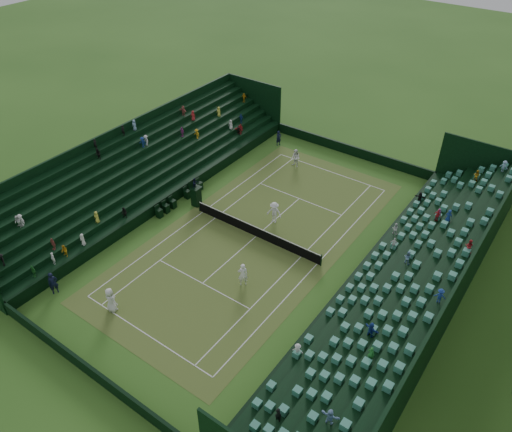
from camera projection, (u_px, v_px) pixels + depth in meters
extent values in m
plane|color=#32611E|center=(256.00, 237.00, 38.90)|extent=(160.00, 160.00, 0.00)
cube|color=#467D29|center=(256.00, 236.00, 38.90)|extent=(12.97, 26.77, 0.01)
cube|color=black|center=(350.00, 150.00, 48.95)|extent=(17.17, 0.20, 1.00)
cube|color=black|center=(93.00, 373.00, 28.25)|extent=(17.17, 0.20, 1.00)
cube|color=black|center=(355.00, 276.00, 34.63)|extent=(0.20, 31.77, 1.00)
cube|color=black|center=(175.00, 196.00, 42.57)|extent=(0.20, 31.77, 1.00)
cube|color=black|center=(362.00, 279.00, 34.39)|extent=(0.80, 32.00, 1.00)
cube|color=black|center=(373.00, 281.00, 33.88)|extent=(0.80, 32.00, 1.45)
cube|color=black|center=(384.00, 284.00, 33.37)|extent=(0.80, 32.00, 1.90)
cube|color=black|center=(396.00, 286.00, 32.87)|extent=(0.80, 32.00, 2.35)
cube|color=black|center=(408.00, 289.00, 32.36)|extent=(0.80, 32.00, 2.80)
cube|color=black|center=(421.00, 291.00, 31.85)|extent=(0.80, 32.00, 3.25)
cube|color=black|center=(434.00, 294.00, 31.34)|extent=(0.80, 32.00, 3.70)
cube|color=black|center=(447.00, 297.00, 30.83)|extent=(0.80, 32.00, 4.15)
cube|color=black|center=(457.00, 296.00, 30.37)|extent=(0.20, 32.00, 4.90)
cube|color=black|center=(171.00, 194.00, 42.81)|extent=(0.80, 32.00, 1.00)
cube|color=black|center=(164.00, 188.00, 43.05)|extent=(0.80, 32.00, 1.45)
cube|color=black|center=(157.00, 183.00, 43.29)|extent=(0.80, 32.00, 1.90)
cube|color=black|center=(150.00, 178.00, 43.53)|extent=(0.80, 32.00, 2.35)
cube|color=black|center=(143.00, 173.00, 43.77)|extent=(0.80, 32.00, 2.80)
cube|color=black|center=(137.00, 168.00, 44.01)|extent=(0.80, 32.00, 3.25)
cube|color=black|center=(130.00, 163.00, 44.25)|extent=(0.80, 32.00, 3.70)
cube|color=black|center=(123.00, 159.00, 44.49)|extent=(0.80, 32.00, 4.15)
cube|color=black|center=(119.00, 153.00, 44.50)|extent=(0.20, 32.00, 4.90)
cylinder|color=black|center=(199.00, 206.00, 41.29)|extent=(0.10, 0.10, 1.06)
cylinder|color=black|center=(321.00, 260.00, 35.87)|extent=(0.10, 0.10, 1.06)
cube|color=black|center=(256.00, 232.00, 38.62)|extent=(11.57, 0.02, 0.86)
cube|color=white|center=(256.00, 227.00, 38.34)|extent=(11.57, 0.04, 0.07)
cube|color=black|center=(196.00, 197.00, 41.82)|extent=(0.66, 0.66, 1.69)
cube|color=black|center=(195.00, 188.00, 41.29)|extent=(0.85, 0.85, 0.09)
cube|color=black|center=(192.00, 183.00, 41.25)|extent=(0.08, 0.85, 0.66)
imported|color=black|center=(195.00, 183.00, 41.00)|extent=(0.40, 0.48, 0.88)
cube|color=black|center=(159.00, 213.00, 40.75)|extent=(0.46, 0.46, 0.74)
cube|color=black|center=(157.00, 208.00, 40.58)|extent=(0.06, 0.46, 0.46)
cube|color=black|center=(166.00, 209.00, 41.27)|extent=(0.46, 0.46, 0.74)
cube|color=black|center=(164.00, 203.00, 41.11)|extent=(0.06, 0.46, 0.46)
cube|color=black|center=(173.00, 204.00, 41.79)|extent=(0.46, 0.46, 0.74)
cube|color=black|center=(170.00, 199.00, 41.63)|extent=(0.06, 0.46, 0.46)
cube|color=black|center=(187.00, 194.00, 42.97)|extent=(0.46, 0.46, 0.74)
cube|color=black|center=(185.00, 189.00, 42.80)|extent=(0.06, 0.46, 0.46)
cube|color=black|center=(194.00, 190.00, 43.49)|extent=(0.46, 0.46, 0.74)
cube|color=black|center=(191.00, 185.00, 43.32)|extent=(0.06, 0.46, 0.46)
cube|color=black|center=(200.00, 186.00, 44.01)|extent=(0.46, 0.46, 0.74)
cube|color=black|center=(197.00, 181.00, 43.84)|extent=(0.06, 0.46, 0.46)
imported|color=white|center=(111.00, 300.00, 32.18)|extent=(0.93, 0.62, 1.88)
imported|color=white|center=(243.00, 274.00, 34.09)|extent=(0.81, 0.80, 1.88)
imported|color=white|center=(296.00, 158.00, 46.90)|extent=(0.95, 0.79, 1.77)
imported|color=white|center=(274.00, 213.00, 39.84)|extent=(1.35, 0.96, 1.89)
imported|color=black|center=(279.00, 138.00, 50.33)|extent=(0.58, 0.68, 1.57)
imported|color=black|center=(53.00, 283.00, 33.53)|extent=(0.61, 0.73, 1.72)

